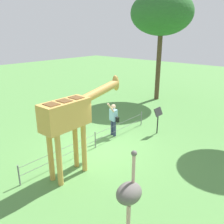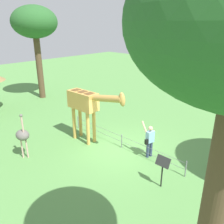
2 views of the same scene
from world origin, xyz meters
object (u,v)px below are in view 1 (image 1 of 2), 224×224
visitor (113,118)px  ostrich (129,193)px  giraffe (72,116)px  tree_northeast (162,14)px  info_sign (158,115)px

visitor → ostrich: 5.85m
giraffe → visitor: (3.25, 0.99, -1.24)m
ostrich → tree_northeast: size_ratio=0.30×
giraffe → tree_northeast: bearing=15.4°
tree_northeast → info_sign: tree_northeast is taller
visitor → tree_northeast: bearing=14.7°
info_sign → giraffe: bearing=174.3°
tree_northeast → visitor: bearing=-165.3°
giraffe → tree_northeast: 11.41m
giraffe → tree_northeast: tree_northeast is taller
visitor → ostrich: size_ratio=0.78×
giraffe → ostrich: 3.38m
giraffe → tree_northeast: (10.37, 2.85, 3.81)m
info_sign → tree_northeast: bearing=31.2°
giraffe → info_sign: bearing=-5.7°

